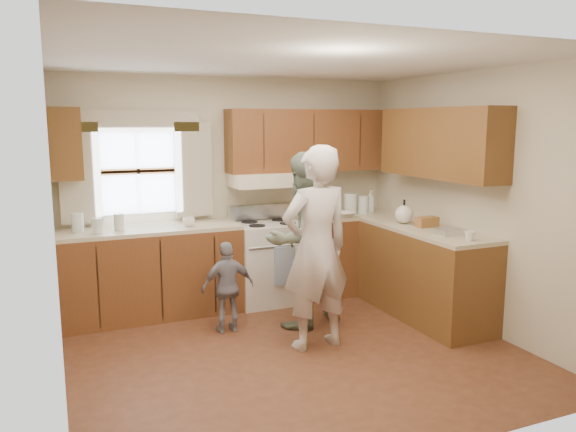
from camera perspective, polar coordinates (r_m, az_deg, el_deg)
name	(u,v)px	position (r m, az deg, el deg)	size (l,w,h in m)	color
room	(296,212)	(4.77, 0.77, 0.38)	(3.80, 3.80, 3.80)	#4F2918
kitchen_fixtures	(307,232)	(6.06, 1.97, -1.63)	(3.80, 2.25, 2.15)	#4F2A11
stove	(268,261)	(6.34, -2.00, -4.56)	(0.76, 0.67, 1.07)	silver
woman_left	(316,248)	(4.95, 2.87, -3.31)	(0.66, 0.44, 1.82)	beige
woman_right	(303,240)	(5.51, 1.53, -2.46)	(0.84, 0.65, 1.73)	#254333
child	(228,287)	(5.46, -6.13, -7.18)	(0.52, 0.22, 0.89)	gray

